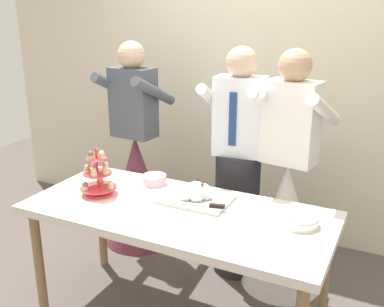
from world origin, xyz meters
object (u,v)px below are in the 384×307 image
at_px(plate_stack, 299,220).
at_px(person_guest, 136,176).
at_px(dessert_table, 177,220).
at_px(cupcake_stand, 98,176).
at_px(main_cake_tray, 196,195).
at_px(round_cake, 154,181).
at_px(person_bride, 285,209).
at_px(person_groom, 238,177).

height_order(plate_stack, person_guest, person_guest).
bearing_deg(dessert_table, cupcake_stand, -177.40).
bearing_deg(dessert_table, main_cake_tray, 72.78).
xyz_separation_m(cupcake_stand, round_cake, (0.24, 0.28, -0.09)).
relative_size(dessert_table, round_cake, 7.50).
xyz_separation_m(plate_stack, person_bride, (-0.22, 0.57, -0.22)).
relative_size(dessert_table, person_groom, 1.08).
bearing_deg(person_bride, cupcake_stand, -144.93).
bearing_deg(person_guest, dessert_table, -44.19).
bearing_deg(cupcake_stand, plate_stack, 6.42).
height_order(main_cake_tray, person_bride, person_bride).
relative_size(cupcake_stand, person_bride, 0.18).
xyz_separation_m(main_cake_tray, person_guest, (-0.84, 0.62, -0.23)).
relative_size(dessert_table, cupcake_stand, 5.90).
xyz_separation_m(dessert_table, main_cake_tray, (0.05, 0.15, 0.11)).
relative_size(main_cake_tray, round_cake, 1.81).
height_order(cupcake_stand, round_cake, cupcake_stand).
distance_m(round_cake, person_groom, 0.62).
bearing_deg(plate_stack, person_guest, 156.06).
bearing_deg(dessert_table, person_guest, 135.81).
xyz_separation_m(dessert_table, cupcake_stand, (-0.55, -0.02, 0.20)).
bearing_deg(person_bride, person_guest, 176.21).
bearing_deg(plate_stack, main_cake_tray, 176.35).
height_order(person_groom, person_guest, same).
height_order(plate_stack, person_bride, person_bride).
distance_m(plate_stack, round_cake, 1.00).
bearing_deg(cupcake_stand, main_cake_tray, 16.82).
relative_size(plate_stack, person_bride, 0.13).
relative_size(main_cake_tray, plate_stack, 2.05).
bearing_deg(round_cake, dessert_table, -39.84).
height_order(round_cake, person_bride, person_bride).
xyz_separation_m(cupcake_stand, person_guest, (-0.25, 0.80, -0.31)).
xyz_separation_m(plate_stack, round_cake, (-0.99, 0.14, 0.00)).
bearing_deg(person_groom, person_bride, -3.55).
height_order(person_bride, person_guest, same).
distance_m(plate_stack, person_groom, 0.83).
xyz_separation_m(dessert_table, plate_stack, (0.69, 0.11, 0.10)).
bearing_deg(round_cake, main_cake_tray, -15.91).
xyz_separation_m(person_groom, person_bride, (0.36, -0.02, -0.16)).
relative_size(person_groom, person_guest, 1.00).
bearing_deg(plate_stack, cupcake_stand, -173.58).
bearing_deg(person_guest, cupcake_stand, -72.76).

